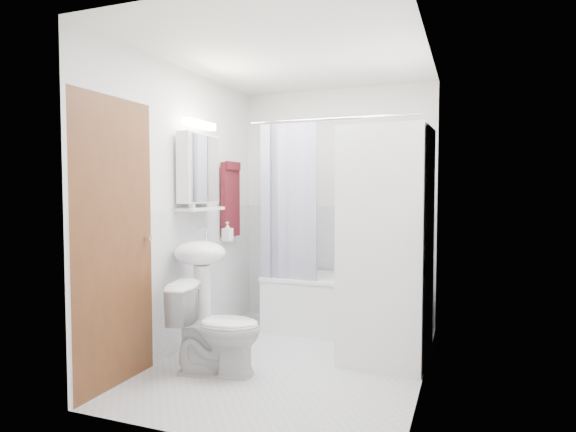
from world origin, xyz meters
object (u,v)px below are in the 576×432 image
(toilet, at_px, (216,329))
(bathtub, at_px, (338,302))
(sink, at_px, (201,271))
(washer_dryer, at_px, (386,245))

(toilet, bearing_deg, bathtub, -34.80)
(bathtub, relative_size, toilet, 2.05)
(bathtub, distance_m, sink, 1.44)
(bathtub, relative_size, washer_dryer, 0.75)
(bathtub, height_order, toilet, toilet)
(toilet, bearing_deg, washer_dryer, -68.35)
(washer_dryer, distance_m, toilet, 1.47)
(bathtub, height_order, washer_dryer, washer_dryer)
(washer_dryer, height_order, toilet, washer_dryer)
(washer_dryer, bearing_deg, sink, -159.92)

